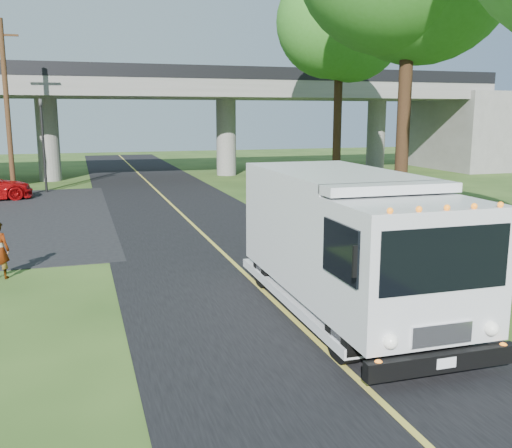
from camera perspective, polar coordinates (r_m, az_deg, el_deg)
name	(u,v)px	position (r m, az deg, el deg)	size (l,w,h in m)	color
ground	(356,380)	(9.97, 10.00, -15.10)	(120.00, 120.00, 0.00)	#2C4819
road	(217,247)	(18.91, -3.97, -2.34)	(7.00, 90.00, 0.02)	black
lane_line	(217,247)	(18.90, -3.97, -2.28)	(0.12, 90.00, 0.01)	gold
overpass	(140,111)	(40.14, -11.51, 11.04)	(54.00, 10.00, 7.30)	slate
traffic_signal	(43,135)	(33.98, -20.55, 8.33)	(0.18, 0.22, 5.20)	black
utility_pole	(7,109)	(32.08, -23.62, 10.50)	(1.60, 0.26, 9.00)	#472D19
tree_right_far	(345,35)	(31.08, 8.86, 18.14)	(5.77, 5.67, 10.99)	#382314
step_van	(347,239)	(12.48, 9.12, -1.53)	(2.78, 7.40, 3.10)	silver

